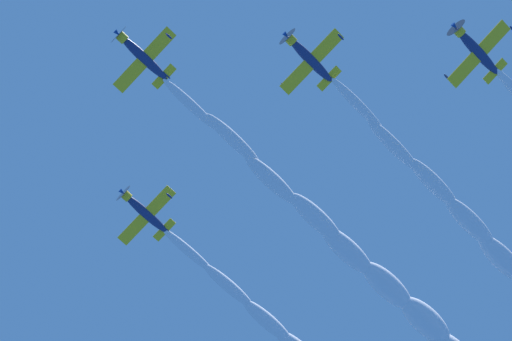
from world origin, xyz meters
The scene contains 5 objects.
airplane_lead centered at (-3.12, -5.10, 78.89)m, with size 7.41×8.04×2.84m.
airplane_left_wingman centered at (-17.00, 5.16, 78.58)m, with size 7.40×8.18×2.69m.
airplane_right_wingman centered at (-13.29, -19.94, 79.32)m, with size 7.40×8.18×2.73m.
airplane_slot_tail centered at (-29.82, 16.16, 77.50)m, with size 7.40×8.04×2.94m.
smoke_trail_lead centered at (-40.56, -10.53, 78.46)m, with size 51.37×9.96×3.72m.
Camera 1 is at (-1.71, 16.42, 1.66)m, focal length 53.26 mm.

